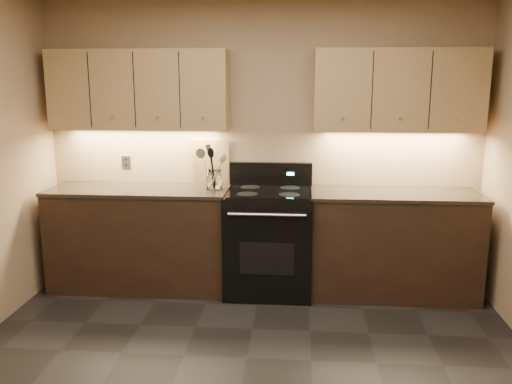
% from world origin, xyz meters
% --- Properties ---
extents(wall_back, '(4.00, 0.04, 2.60)m').
position_xyz_m(wall_back, '(0.00, 2.00, 1.30)').
color(wall_back, '#9D855C').
rests_on(wall_back, ground).
extents(counter_left, '(1.62, 0.62, 0.93)m').
position_xyz_m(counter_left, '(-1.10, 1.70, 0.47)').
color(counter_left, black).
rests_on(counter_left, ground).
extents(counter_right, '(1.46, 0.62, 0.93)m').
position_xyz_m(counter_right, '(1.18, 1.70, 0.47)').
color(counter_right, black).
rests_on(counter_right, ground).
extents(stove, '(0.76, 0.68, 1.14)m').
position_xyz_m(stove, '(0.08, 1.68, 0.48)').
color(stove, black).
rests_on(stove, ground).
extents(upper_cab_left, '(1.60, 0.30, 0.70)m').
position_xyz_m(upper_cab_left, '(-1.10, 1.85, 1.80)').
color(upper_cab_left, tan).
rests_on(upper_cab_left, wall_back).
extents(upper_cab_right, '(1.44, 0.30, 0.70)m').
position_xyz_m(upper_cab_right, '(1.18, 1.85, 1.80)').
color(upper_cab_right, tan).
rests_on(upper_cab_right, wall_back).
extents(outlet_plate, '(0.08, 0.01, 0.12)m').
position_xyz_m(outlet_plate, '(-1.30, 1.99, 1.12)').
color(outlet_plate, '#B2B5BA').
rests_on(outlet_plate, wall_back).
extents(utensil_crock, '(0.18, 0.18, 0.17)m').
position_xyz_m(utensil_crock, '(-0.42, 1.74, 1.01)').
color(utensil_crock, white).
rests_on(utensil_crock, counter_left).
extents(cutting_board, '(0.34, 0.09, 0.42)m').
position_xyz_m(cutting_board, '(-0.48, 1.97, 1.14)').
color(cutting_board, tan).
rests_on(cutting_board, counter_left).
extents(wooden_spoon, '(0.19, 0.07, 0.31)m').
position_xyz_m(wooden_spoon, '(-0.45, 1.72, 1.10)').
color(wooden_spoon, tan).
rests_on(wooden_spoon, utensil_crock).
extents(black_spoon, '(0.08, 0.11, 0.36)m').
position_xyz_m(black_spoon, '(-0.42, 1.76, 1.12)').
color(black_spoon, black).
rests_on(black_spoon, utensil_crock).
extents(black_turner, '(0.14, 0.11, 0.34)m').
position_xyz_m(black_turner, '(-0.41, 1.73, 1.11)').
color(black_turner, black).
rests_on(black_turner, utensil_crock).
extents(steel_spatula, '(0.18, 0.12, 0.41)m').
position_xyz_m(steel_spatula, '(-0.40, 1.75, 1.14)').
color(steel_spatula, silver).
rests_on(steel_spatula, utensil_crock).
extents(steel_skimmer, '(0.25, 0.15, 0.36)m').
position_xyz_m(steel_skimmer, '(-0.40, 1.72, 1.12)').
color(steel_skimmer, silver).
rests_on(steel_skimmer, utensil_crock).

